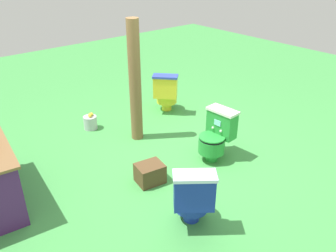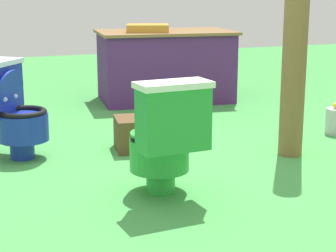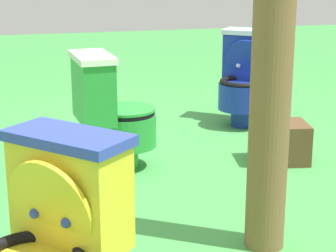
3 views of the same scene
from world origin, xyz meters
TOP-DOWN VIEW (x-y plane):
  - ground at (0.00, 0.00)m, footprint 14.00×14.00m
  - toilet_blue at (-1.07, 0.70)m, footprint 0.64×0.62m
  - toilet_green at (-0.30, -0.48)m, footprint 0.45×0.52m
  - vendor_table at (0.77, 2.38)m, footprint 1.55×1.02m
  - wooden_post at (0.90, 0.02)m, footprint 0.18×0.18m
  - small_crate at (-0.17, 0.58)m, footprint 0.33×0.38m

SIDE VIEW (x-z plane):
  - ground at x=0.00m, z-range 0.00..0.00m
  - small_crate at x=-0.17m, z-range 0.00..0.26m
  - toilet_green at x=-0.30m, z-range 0.01..0.73m
  - toilet_blue at x=-1.07m, z-range 0.01..0.74m
  - vendor_table at x=0.77m, z-range -0.03..0.82m
  - wooden_post at x=0.90m, z-range 0.00..1.85m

